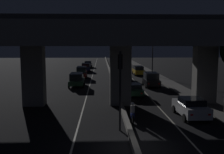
% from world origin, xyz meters
% --- Properties ---
extents(ground_plane, '(200.00, 200.00, 0.00)m').
position_xyz_m(ground_plane, '(0.00, 0.00, 0.00)').
color(ground_plane, black).
extents(lane_line_left_inner, '(0.12, 126.00, 0.00)m').
position_xyz_m(lane_line_left_inner, '(-3.39, 35.00, 0.00)').
color(lane_line_left_inner, beige).
rests_on(lane_line_left_inner, ground_plane).
extents(lane_line_right_inner, '(0.12, 126.00, 0.00)m').
position_xyz_m(lane_line_right_inner, '(3.39, 35.00, 0.00)').
color(lane_line_right_inner, beige).
rests_on(lane_line_right_inner, ground_plane).
extents(median_divider, '(0.33, 126.00, 0.37)m').
position_xyz_m(median_divider, '(0.00, 35.00, 0.19)').
color(median_divider, gray).
rests_on(median_divider, ground_plane).
extents(sidewalk_right, '(2.19, 126.00, 0.16)m').
position_xyz_m(sidewalk_right, '(8.01, 28.00, 0.08)').
color(sidewalk_right, '#5B5956').
rests_on(sidewalk_right, ground_plane).
extents(elevated_overpass, '(33.25, 9.88, 8.34)m').
position_xyz_m(elevated_overpass, '(-0.28, 10.39, 6.19)').
color(elevated_overpass, gray).
rests_on(elevated_overpass, ground_plane).
extents(traffic_light_left_of_median, '(0.30, 0.49, 5.19)m').
position_xyz_m(traffic_light_left_of_median, '(-0.56, 2.89, 3.53)').
color(traffic_light_left_of_median, black).
rests_on(traffic_light_left_of_median, ground_plane).
extents(street_lamp, '(2.48, 0.32, 7.33)m').
position_xyz_m(street_lamp, '(6.82, 31.68, 4.40)').
color(street_lamp, '#2D2D30').
rests_on(street_lamp, ground_plane).
extents(car_white_lead, '(1.99, 4.16, 1.52)m').
position_xyz_m(car_white_lead, '(5.15, 5.81, 0.79)').
color(car_white_lead, silver).
rests_on(car_white_lead, ground_plane).
extents(car_dark_green_second, '(2.05, 4.42, 1.38)m').
position_xyz_m(car_dark_green_second, '(1.70, 14.44, 0.74)').
color(car_dark_green_second, black).
rests_on(car_dark_green_second, ground_plane).
extents(car_black_third, '(2.07, 4.08, 1.90)m').
position_xyz_m(car_black_third, '(4.92, 20.85, 0.98)').
color(car_black_third, black).
rests_on(car_black_third, ground_plane).
extents(car_silver_fourth, '(2.12, 4.10, 1.60)m').
position_xyz_m(car_silver_fourth, '(1.85, 26.78, 0.81)').
color(car_silver_fourth, gray).
rests_on(car_silver_fourth, ground_plane).
extents(car_taxi_yellow_fifth, '(2.00, 4.57, 1.68)m').
position_xyz_m(car_taxi_yellow_fifth, '(5.13, 34.38, 0.87)').
color(car_taxi_yellow_fifth, gold).
rests_on(car_taxi_yellow_fifth, ground_plane).
extents(car_dark_green_lead_oncoming, '(2.08, 4.49, 1.82)m').
position_xyz_m(car_dark_green_lead_oncoming, '(-5.08, 21.26, 0.98)').
color(car_dark_green_lead_oncoming, black).
rests_on(car_dark_green_lead_oncoming, ground_plane).
extents(car_dark_red_second_oncoming, '(1.90, 4.29, 1.96)m').
position_xyz_m(car_dark_red_second_oncoming, '(-5.10, 30.24, 1.01)').
color(car_dark_red_second_oncoming, '#591414').
rests_on(car_dark_red_second_oncoming, ground_plane).
extents(car_dark_blue_third_oncoming, '(2.06, 4.61, 1.73)m').
position_xyz_m(car_dark_blue_third_oncoming, '(-5.05, 41.43, 0.89)').
color(car_dark_blue_third_oncoming, '#141938').
rests_on(car_dark_blue_third_oncoming, ground_plane).
extents(car_silver_fourth_oncoming, '(2.00, 4.31, 1.55)m').
position_xyz_m(car_silver_fourth_oncoming, '(-5.04, 51.26, 0.79)').
color(car_silver_fourth_oncoming, gray).
rests_on(car_silver_fourth_oncoming, ground_plane).
extents(motorcycle_blue_filtering_near, '(0.34, 1.87, 1.45)m').
position_xyz_m(motorcycle_blue_filtering_near, '(0.49, 4.73, 0.62)').
color(motorcycle_blue_filtering_near, black).
rests_on(motorcycle_blue_filtering_near, ground_plane).
extents(motorcycle_black_filtering_mid, '(0.34, 1.80, 1.46)m').
position_xyz_m(motorcycle_black_filtering_mid, '(0.52, 13.63, 0.62)').
color(motorcycle_black_filtering_mid, black).
rests_on(motorcycle_black_filtering_mid, ground_plane).
extents(motorcycle_white_filtering_far, '(0.34, 1.82, 1.47)m').
position_xyz_m(motorcycle_white_filtering_far, '(0.57, 21.91, 0.62)').
color(motorcycle_white_filtering_far, black).
rests_on(motorcycle_white_filtering_far, ground_plane).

